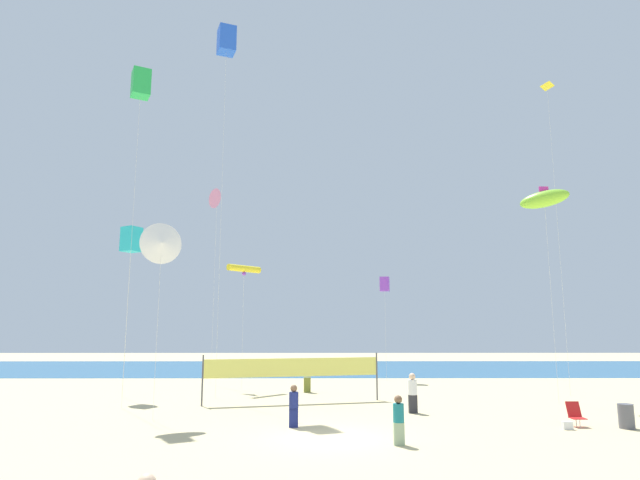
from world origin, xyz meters
TOP-DOWN VIEW (x-y plane):
  - ground_plane at (0.00, 0.00)m, footprint 120.00×120.00m
  - ocean_band at (0.00, 31.17)m, footprint 120.00×20.00m
  - beachgoer_navy_shirt at (-1.34, 1.96)m, footprint 0.36×0.36m
  - beachgoer_teal_shirt at (2.17, -1.09)m, footprint 0.35×0.35m
  - beachgoer_sage_shirt at (-1.03, 12.75)m, footprint 0.42×0.42m
  - beachgoer_white_shirt at (3.76, 5.28)m, footprint 0.39×0.39m
  - folding_beach_chair at (9.42, 2.14)m, footprint 0.52×0.65m
  - trash_barrel at (11.09, 1.67)m, footprint 0.55×0.55m
  - volleyball_net at (-1.66, 8.41)m, footprint 8.71×2.16m
  - beach_handbag at (8.78, 1.49)m, footprint 0.36×0.18m
  - kite_pink_delta at (-7.45, 16.91)m, footprint 1.27×1.22m
  - kite_yellow_tube at (-5.04, 14.10)m, footprint 1.98×2.05m
  - kite_green_box at (-9.58, 6.77)m, footprint 1.19×1.19m
  - kite_violet_box at (4.46, 19.55)m, footprint 0.79×0.79m
  - kite_cyan_box at (-11.05, 10.84)m, footprint 1.20×1.20m
  - kite_lime_inflatable at (11.52, 8.20)m, footprint 2.69×1.92m
  - kite_white_delta at (-7.10, 3.46)m, footprint 1.71×1.08m
  - kite_blue_box at (-5.85, 10.11)m, footprint 1.28×1.28m
  - kite_yellow_diamond at (13.55, 11.26)m, footprint 0.71×0.72m

SIDE VIEW (x-z plane):
  - ground_plane at x=0.00m, z-range 0.00..0.00m
  - ocean_band at x=0.00m, z-range 0.00..0.01m
  - beach_handbag at x=8.78m, z-range 0.00..0.29m
  - trash_barrel at x=11.09m, z-range 0.00..0.89m
  - folding_beach_chair at x=9.42m, z-range 0.02..0.91m
  - beachgoer_teal_shirt at x=2.17m, z-range 0.05..1.60m
  - beachgoer_navy_shirt at x=-1.34m, z-range 0.05..1.61m
  - beachgoer_white_shirt at x=3.76m, z-range 0.06..1.77m
  - beachgoer_sage_shirt at x=-1.03m, z-range 0.06..1.89m
  - volleyball_net at x=-1.66m, z-range 0.44..2.84m
  - kite_violet_box at x=4.46m, z-range 3.15..10.50m
  - kite_white_delta at x=-7.10m, z-range 3.19..11.34m
  - kite_yellow_tube at x=-5.04m, z-range 3.55..11.10m
  - kite_cyan_box at x=-11.05m, z-range 3.97..13.33m
  - kite_lime_inflatable at x=11.52m, z-range 4.85..15.92m
  - kite_pink_delta at x=-7.45m, z-range 5.91..19.16m
  - kite_green_box at x=-9.58m, z-range 7.70..24.55m
  - kite_yellow_diamond at x=13.55m, z-range 8.68..27.14m
  - kite_blue_box at x=-5.85m, z-range 9.84..31.15m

